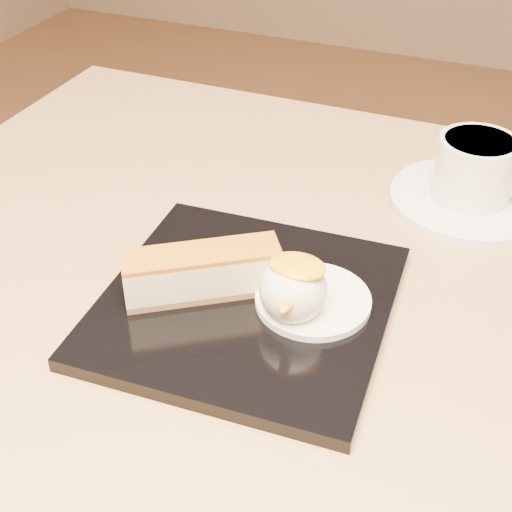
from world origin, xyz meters
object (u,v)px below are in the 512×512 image
at_px(coffee_cup, 477,168).
at_px(saucer, 468,200).
at_px(dessert_plate, 246,305).
at_px(ice_cream_scoop, 293,290).
at_px(table, 249,449).
at_px(cheesecake, 202,272).

bearing_deg(coffee_cup, saucer, 180.00).
relative_size(dessert_plate, saucer, 1.47).
distance_m(saucer, coffee_cup, 0.04).
bearing_deg(dessert_plate, coffee_cup, 58.33).
bearing_deg(ice_cream_scoop, table, -168.21).
relative_size(cheesecake, coffee_cup, 1.21).
relative_size(table, saucer, 5.33).
bearing_deg(cheesecake, ice_cream_scoop, -34.27).
xyz_separation_m(table, coffee_cup, (0.13, 0.24, 0.20)).
relative_size(dessert_plate, coffee_cup, 2.23).
relative_size(ice_cream_scoop, coffee_cup, 0.52).
relative_size(cheesecake, saucer, 0.79).
xyz_separation_m(dessert_plate, cheesecake, (-0.04, -0.00, 0.03)).
bearing_deg(dessert_plate, table, -61.43).
bearing_deg(cheesecake, coffee_cup, 18.65).
height_order(dessert_plate, saucer, dessert_plate).
xyz_separation_m(table, cheesecake, (-0.04, 0.01, 0.19)).
bearing_deg(saucer, coffee_cup, -0.41).
bearing_deg(ice_cream_scoop, coffee_cup, 66.75).
distance_m(dessert_plate, ice_cream_scoop, 0.05).
relative_size(cheesecake, ice_cream_scoop, 2.33).
height_order(ice_cream_scoop, saucer, ice_cream_scoop).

